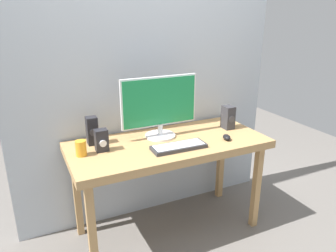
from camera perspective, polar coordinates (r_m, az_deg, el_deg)
The scene contains 10 objects.
ground_plane at distance 2.74m, azimuth 0.08°, elevation -17.69°, with size 6.00×6.00×0.00m, color slate.
wall_back at distance 2.52m, azimuth -3.60°, elevation 15.95°, with size 2.20×0.04×3.00m, color #B2BCC6.
desk at distance 2.38m, azimuth 0.09°, elevation -4.37°, with size 1.45×0.65×0.76m.
monitor at distance 2.38m, azimuth -1.50°, elevation 3.58°, with size 0.59×0.23×0.46m.
keyboard_primary at distance 2.23m, azimuth 1.92°, elevation -3.69°, with size 0.39×0.15×0.03m.
mouse at distance 2.42m, azimuth 10.34°, elevation -1.98°, with size 0.05×0.08×0.04m, color black.
speaker_right at distance 2.64m, azimuth 10.58°, elevation 1.51°, with size 0.08×0.10×0.19m.
speaker_left at distance 2.34m, azimuth -13.28°, elevation -0.82°, with size 0.08×0.08×0.20m.
audio_controller at distance 2.22m, azimuth -11.68°, elevation -2.51°, with size 0.08×0.08×0.15m.
coffee_mug at distance 2.18m, azimuth -15.15°, elevation -3.82°, with size 0.07×0.07×0.10m, color orange.
Camera 1 is at (-0.94, -1.97, 1.65)m, focal length 34.45 mm.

